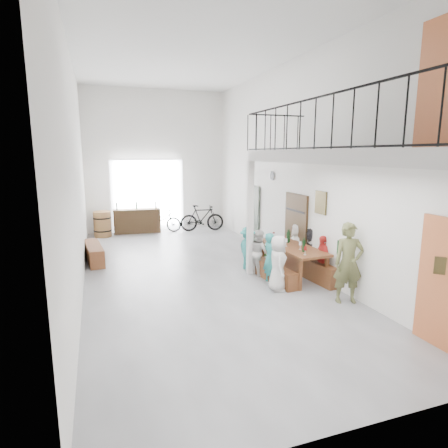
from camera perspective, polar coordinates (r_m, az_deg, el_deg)
name	(u,v)px	position (r m, az deg, el deg)	size (l,w,h in m)	color
floor	(196,273)	(9.81, -4.22, -7.46)	(12.00, 12.00, 0.00)	slate
room_walls	(194,132)	(9.34, -4.52, 13.73)	(12.00, 12.00, 12.00)	white
gateway_portal	(148,196)	(15.18, -11.51, 4.23)	(2.80, 0.08, 2.80)	white
right_wall_decor	(331,212)	(8.86, 16.03, 1.76)	(0.07, 8.28, 5.07)	#B0582E
balcony	(342,159)	(7.31, 17.51, 9.50)	(1.52, 5.62, 4.00)	silver
tasting_table	(293,249)	(9.47, 10.41, -3.84)	(0.97, 2.14, 0.79)	brown
bench_inner	(272,272)	(9.28, 7.35, -7.29)	(0.28, 1.77, 0.41)	brown
bench_wall	(307,267)	(9.69, 12.53, -6.40)	(0.28, 2.14, 0.49)	brown
tableware	(288,240)	(9.51, 9.77, -2.41)	(0.41, 1.70, 0.35)	black
side_bench	(94,253)	(11.37, -19.18, -4.20)	(0.38, 1.76, 0.49)	brown
oak_barrel	(102,224)	(14.61, -18.04, -0.01)	(0.64, 0.64, 0.95)	brown
serving_counter	(137,221)	(14.97, -13.09, 0.47)	(1.77, 0.49, 0.93)	#342311
counter_bottles	(137,205)	(14.87, -13.18, 2.76)	(1.53, 0.20, 0.28)	black
guest_left_a	(278,263)	(8.51, 8.23, -5.94)	(0.62, 0.40, 1.27)	silver
guest_left_b	(270,258)	(8.99, 7.00, -5.17)	(0.44, 0.29, 1.22)	teal
guest_left_c	(259,252)	(9.59, 5.37, -4.30)	(0.56, 0.44, 1.16)	silver
guest_left_d	(248,248)	(9.95, 3.63, -3.73)	(0.75, 0.43, 1.16)	teal
guest_right_a	(322,259)	(9.32, 14.72, -5.13)	(0.67, 0.28, 1.14)	red
guest_right_b	(312,250)	(9.89, 13.23, -3.93)	(1.12, 0.36, 1.21)	black
guest_right_c	(297,246)	(10.33, 11.04, -3.26)	(0.58, 0.38, 1.20)	silver
host_standing	(349,263)	(8.13, 18.44, -5.67)	(0.61, 0.40, 1.68)	brown
potted_plant	(266,248)	(11.46, 6.43, -3.71)	(0.39, 0.34, 0.43)	#1C501C
bicycle_near	(160,220)	(15.04, -9.78, 0.60)	(0.61, 1.74, 0.92)	black
bicycle_far	(202,218)	(14.93, -3.36, 0.92)	(0.49, 1.74, 1.04)	black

